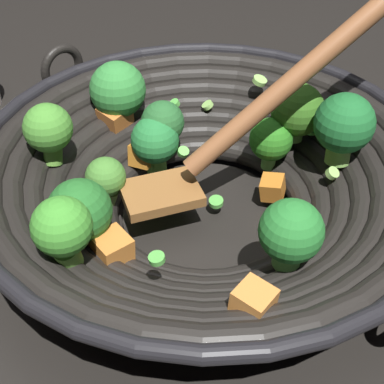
# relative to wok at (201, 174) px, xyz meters

# --- Properties ---
(ground_plane) EXTENTS (4.00, 4.00, 0.00)m
(ground_plane) POSITION_rel_wok_xyz_m (0.00, 0.00, -0.06)
(ground_plane) COLOR black
(wok) EXTENTS (0.43, 0.43, 0.25)m
(wok) POSITION_rel_wok_xyz_m (0.00, 0.00, 0.00)
(wok) COLOR black
(wok) RESTS_ON ground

